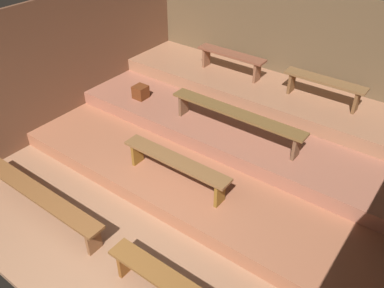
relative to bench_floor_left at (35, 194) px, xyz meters
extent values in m
cube|color=#976A4C|center=(1.43, 2.13, -0.39)|extent=(6.77, 6.13, 0.08)
cube|color=brown|center=(1.43, 4.82, 0.82)|extent=(6.77, 0.06, 2.35)
cube|color=brown|center=(-1.59, 2.13, 0.82)|extent=(0.06, 6.13, 2.35)
cube|color=#A06042|center=(1.43, 2.85, -0.23)|extent=(5.97, 3.89, 0.24)
cube|color=#9D5F49|center=(1.43, 3.51, 0.01)|extent=(5.97, 2.55, 0.24)
cube|color=#9F6A4C|center=(1.43, 4.13, 0.25)|extent=(5.97, 1.32, 0.24)
cube|color=brown|center=(0.00, 0.00, 0.05)|extent=(2.54, 0.27, 0.04)
cube|color=brown|center=(1.15, 0.00, -0.16)|extent=(0.05, 0.21, 0.37)
cube|color=brown|center=(1.71, 0.00, -0.16)|extent=(0.05, 0.21, 0.37)
cube|color=brown|center=(1.32, 1.47, 0.29)|extent=(1.77, 0.27, 0.04)
cube|color=brown|center=(0.55, 1.47, 0.08)|extent=(0.05, 0.21, 0.37)
cube|color=brown|center=(2.08, 1.47, 0.08)|extent=(0.05, 0.21, 0.37)
cube|color=brown|center=(1.52, 2.75, 0.53)|extent=(2.35, 0.27, 0.04)
cube|color=brown|center=(0.46, 2.75, 0.32)|extent=(0.05, 0.21, 0.37)
cube|color=brown|center=(2.57, 2.75, 0.32)|extent=(0.05, 0.21, 0.37)
cube|color=brown|center=(0.51, 4.19, 0.77)|extent=(1.39, 0.27, 0.04)
cube|color=brown|center=(-0.07, 4.19, 0.56)|extent=(0.05, 0.21, 0.37)
cube|color=brown|center=(1.08, 4.19, 0.56)|extent=(0.05, 0.21, 0.37)
cube|color=brown|center=(2.35, 4.19, 0.77)|extent=(1.39, 0.27, 0.04)
cube|color=brown|center=(1.78, 4.19, 0.56)|extent=(0.05, 0.21, 0.37)
cube|color=brown|center=(2.93, 4.19, 0.56)|extent=(0.05, 0.21, 0.37)
cube|color=#5F2B12|center=(-0.53, 2.73, 0.25)|extent=(0.24, 0.24, 0.24)
camera|label=1|loc=(4.21, -2.00, 3.79)|focal=37.60mm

